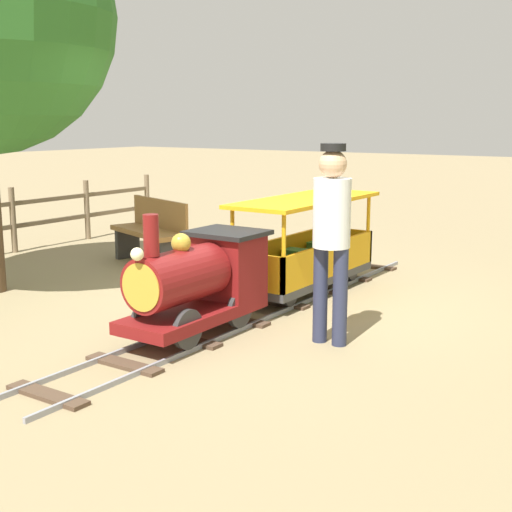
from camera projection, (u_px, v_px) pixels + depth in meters
ground_plane at (276, 305)px, 6.91m from camera, size 60.00×60.00×0.00m
track at (257, 311)px, 6.64m from camera, size 0.68×5.70×0.04m
locomotive at (200, 280)px, 5.84m from camera, size 0.64×1.45×1.06m
passenger_car at (305, 254)px, 7.29m from camera, size 0.74×2.00×0.97m
conductor_person at (332, 228)px, 5.54m from camera, size 0.30×0.30×1.62m
park_bench at (151, 232)px, 8.76m from camera, size 1.36×0.80×0.82m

